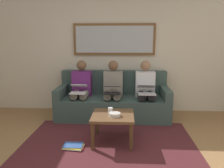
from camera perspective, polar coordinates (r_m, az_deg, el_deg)
The scene contains 14 objects.
wall_rear at distance 4.99m, azimuth 0.59°, elevation 8.22°, with size 6.00×0.12×2.60m, color beige.
area_rug at distance 3.59m, azimuth -0.80°, elevation -14.47°, with size 2.60×1.80×0.01m, color #4C1E23.
couch at distance 4.67m, azimuth 0.29°, elevation -4.30°, with size 2.20×0.90×0.90m.
framed_mirror at distance 4.89m, azimuth 0.55°, elevation 11.10°, with size 1.72×0.05×0.66m.
coffee_table at distance 3.49m, azimuth 0.22°, elevation -8.63°, with size 0.63×0.63×0.44m.
cup at distance 3.50m, azimuth -0.41°, elevation -6.63°, with size 0.07×0.07×0.09m, color silver.
bowl at distance 3.39m, azimuth 0.71°, elevation -7.62°, with size 0.17×0.17×0.05m, color beige.
person_left at distance 4.54m, azimuth 8.34°, elevation -0.99°, with size 0.38×0.58×1.14m.
laptop_silver at distance 4.32m, azimuth 8.61°, elevation -1.36°, with size 0.32×0.39×0.17m.
person_middle at distance 4.53m, azimuth 0.25°, elevation -0.90°, with size 0.38×0.58×1.14m.
laptop_black at distance 4.28m, azimuth 0.07°, elevation -1.39°, with size 0.32×0.32×0.14m.
person_right at distance 4.61m, azimuth -7.72°, elevation -0.80°, with size 0.38×0.58×1.14m.
laptop_white at distance 4.38m, azimuth -8.31°, elevation -1.19°, with size 0.30×0.36×0.16m.
magazine_stack at distance 3.48m, azimuth -9.57°, elevation -15.08°, with size 0.31×0.26×0.04m.
Camera 1 is at (-0.23, 2.38, 1.56)m, focal length 36.60 mm.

